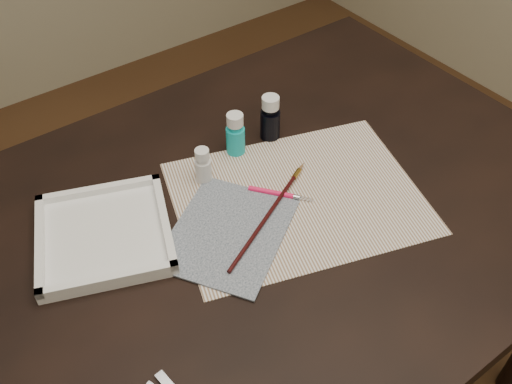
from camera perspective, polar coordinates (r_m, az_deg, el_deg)
table at (r=1.35m, az=-0.00°, el=-12.91°), size 1.30×0.90×0.75m
paper at (r=1.08m, az=4.15°, el=-0.54°), size 0.54×0.47×0.00m
canvas at (r=1.02m, az=-2.81°, el=-4.11°), size 0.30×0.29×0.00m
paint_bottle_white at (r=1.09m, az=-5.32°, el=2.66°), size 0.03×0.03×0.08m
paint_bottle_cyan at (r=1.15m, az=-2.08°, el=5.84°), size 0.05×0.05×0.09m
paint_bottle_navy at (r=1.18m, az=1.43°, el=7.46°), size 0.05×0.05×0.10m
paintbrush at (r=1.04m, az=1.43°, el=-2.00°), size 0.28×0.15×0.01m
craft_knife at (r=1.08m, az=2.58°, el=-0.24°), size 0.09×0.11×0.01m
palette_tray at (r=1.03m, az=-14.95°, el=-4.04°), size 0.29×0.29×0.03m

